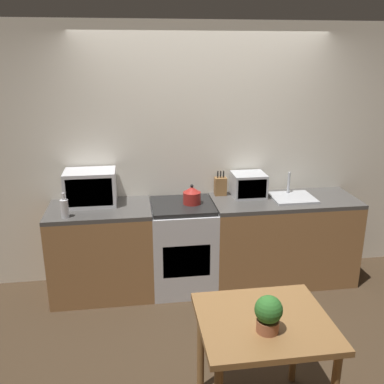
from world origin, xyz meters
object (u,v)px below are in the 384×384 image
Objects in this scene: microwave at (91,188)px; dining_table at (263,334)px; bottle at (64,208)px; stove_range at (183,246)px; kettle at (192,195)px; toaster_oven at (248,185)px.

dining_table is (1.16, -1.87, -0.42)m from microwave.
dining_table is at bearing -48.36° from bottle.
microwave is (-0.87, 0.12, 0.62)m from stove_range.
bottle is 0.29× the size of dining_table.
kettle is at bearing -7.41° from microwave.
bottle reaches higher than kettle.
stove_range is 3.93× the size of bottle.
microwave is 0.40m from bottle.
kettle is 0.41× the size of microwave.
toaster_oven reaches higher than dining_table.
microwave is at bearing 172.06° from stove_range.
stove_range is 1.12× the size of dining_table.
dining_table is (0.29, -1.75, 0.20)m from stove_range.
bottle is at bearing -169.00° from toaster_oven.
microwave reaches higher than kettle.
bottle is 2.09m from dining_table.
dining_table is at bearing -102.19° from toaster_oven.
stove_range is at bearing 10.73° from bottle.
kettle is at bearing -2.34° from stove_range.
microwave is 2.10× the size of bottle.
dining_table is at bearing -83.58° from kettle.
bottle is 1.81m from toaster_oven.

